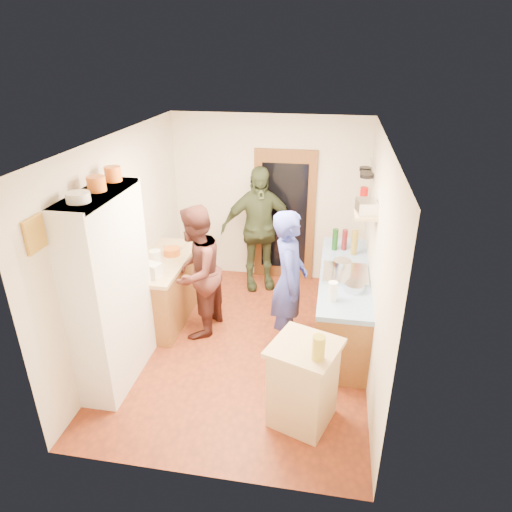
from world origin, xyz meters
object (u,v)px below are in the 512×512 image
(person_left, at_px, (200,271))
(right_counter_base, at_px, (342,305))
(hutch_body, at_px, (111,291))
(person_hob, at_px, (292,282))
(island_base, at_px, (303,385))
(person_back, at_px, (259,229))

(person_left, bearing_deg, right_counter_base, 106.48)
(right_counter_base, xyz_separation_m, person_left, (-1.83, -0.26, 0.46))
(hutch_body, bearing_deg, person_hob, 25.69)
(right_counter_base, xyz_separation_m, person_hob, (-0.63, -0.40, 0.48))
(island_base, height_order, person_hob, person_hob)
(island_base, relative_size, person_left, 0.49)
(right_counter_base, distance_m, person_back, 1.77)
(person_back, bearing_deg, hutch_body, -136.58)
(hutch_body, distance_m, right_counter_base, 2.90)
(hutch_body, distance_m, person_back, 2.69)
(hutch_body, height_order, island_base, hutch_body)
(person_hob, distance_m, person_left, 1.20)
(right_counter_base, relative_size, person_hob, 1.22)
(right_counter_base, relative_size, island_base, 2.56)
(island_base, bearing_deg, right_counter_base, 77.02)
(hutch_body, bearing_deg, island_base, -9.46)
(person_back, bearing_deg, person_left, -131.46)
(hutch_body, distance_m, person_hob, 2.08)
(hutch_body, height_order, person_left, hutch_body)
(island_base, bearing_deg, person_left, 135.95)
(person_hob, xyz_separation_m, person_back, (-0.65, 1.50, 0.06))
(hutch_body, bearing_deg, right_counter_base, 27.47)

